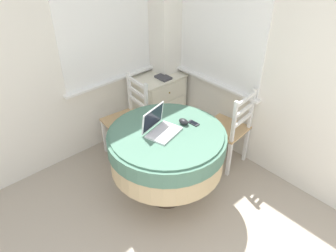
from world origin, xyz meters
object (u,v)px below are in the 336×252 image
Objects in this scene: computer_mouse at (184,122)px; book_on_cabinet at (163,77)px; dining_chair_near_back_window at (128,119)px; round_dining_table at (167,147)px; cell_phone at (194,123)px; dining_chair_near_right_window at (229,129)px; corner_cabinet at (159,103)px; laptop at (160,127)px.

book_on_cabinet is (0.55, 0.89, -0.06)m from computer_mouse.
round_dining_table is at bearing -101.15° from dining_chair_near_back_window.
cell_phone is at bearing -83.07° from dining_chair_near_back_window.
corner_cabinet is (-0.10, 1.01, -0.08)m from dining_chair_near_right_window.
dining_chair_near_right_window is 0.99m from book_on_cabinet.
computer_mouse is 1.18m from corner_cabinet.
dining_chair_near_back_window is 1.09m from dining_chair_near_right_window.
book_on_cabinet is at bearing 50.06° from round_dining_table.
laptop is 0.95m from dining_chair_near_right_window.
dining_chair_near_back_window is 0.65m from book_on_cabinet.
laptop is 0.33m from cell_phone.
computer_mouse is 0.55× the size of book_on_cabinet.
laptop is at bearing -104.65° from dining_chair_near_back_window.
dining_chair_near_right_window is 4.98× the size of book_on_cabinet.
round_dining_table is 0.27m from computer_mouse.
dining_chair_near_back_window is at bearing 75.35° from laptop.
round_dining_table is 0.22m from laptop.
laptop is 3.43× the size of computer_mouse.
cell_phone is 0.59× the size of book_on_cabinet.
laptop is 0.38× the size of dining_chair_near_back_window.
dining_chair_near_back_window is at bearing -172.95° from book_on_cabinet.
dining_chair_near_back_window is 0.59m from corner_cabinet.
computer_mouse is 1.05m from book_on_cabinet.
computer_mouse is 0.93× the size of cell_phone.
dining_chair_near_right_window is (0.67, -0.87, 0.00)m from dining_chair_near_back_window.
book_on_cabinet is at bearing 7.05° from dining_chair_near_back_window.
dining_chair_near_right_window is (0.83, -0.05, -0.16)m from round_dining_table.
dining_chair_near_back_window is at bearing 96.93° from cell_phone.
dining_chair_near_right_window is at bearing -52.29° from dining_chair_near_back_window.
laptop is (-0.04, 0.04, 0.21)m from round_dining_table.
round_dining_table is 5.80× the size of book_on_cabinet.
computer_mouse is at bearing 142.33° from cell_phone.
book_on_cabinet is (0.58, 0.07, 0.29)m from dining_chair_near_back_window.
round_dining_table is 0.32m from cell_phone.
computer_mouse is 0.09m from cell_phone.
laptop is 1.88× the size of book_on_cabinet.
corner_cabinet is at bearing 52.78° from round_dining_table.
dining_chair_near_back_window is at bearing 92.44° from computer_mouse.
cell_phone is 1.06m from book_on_cabinet.
cell_phone is at bearing -114.30° from corner_cabinet.
dining_chair_near_back_window is 1.00× the size of dining_chair_near_right_window.
corner_cabinet is (0.73, 0.96, -0.24)m from round_dining_table.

